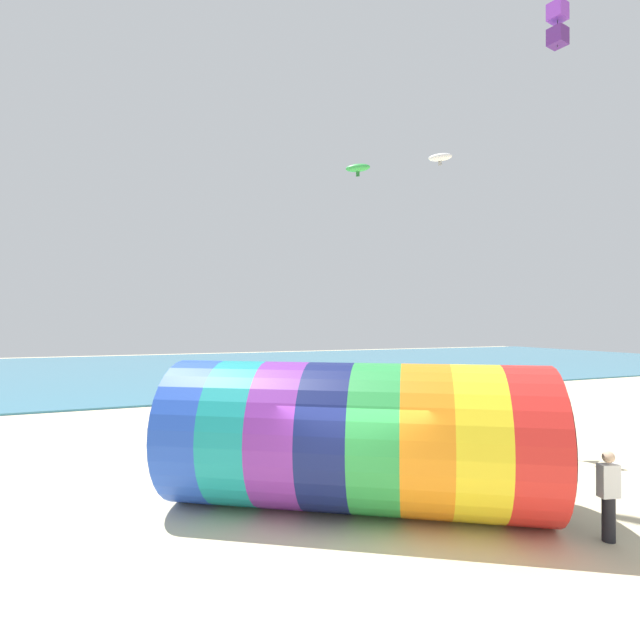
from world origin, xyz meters
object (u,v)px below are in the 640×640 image
(kite_handler, at_px, (609,495))
(bystander_near_water, at_px, (354,399))
(kite_green_parafoil, at_px, (358,168))
(beach_flag, at_px, (547,377))
(kite_purple_box, at_px, (558,24))
(kite_white_parafoil, at_px, (440,157))
(giant_inflatable_tube, at_px, (356,436))

(kite_handler, relative_size, bystander_near_water, 0.95)
(kite_green_parafoil, height_order, bystander_near_water, kite_green_parafoil)
(bystander_near_water, distance_m, beach_flag, 7.99)
(bystander_near_water, bearing_deg, kite_handler, -93.46)
(bystander_near_water, bearing_deg, kite_purple_box, -48.78)
(kite_white_parafoil, xyz_separation_m, bystander_near_water, (-1.04, 4.60, -8.98))
(giant_inflatable_tube, bearing_deg, kite_white_parafoil, 38.47)
(kite_handler, distance_m, kite_purple_box, 16.41)
(giant_inflatable_tube, relative_size, beach_flag, 3.15)
(kite_purple_box, bearing_deg, kite_green_parafoil, 141.93)
(kite_white_parafoil, bearing_deg, kite_handler, -103.06)
(bystander_near_water, bearing_deg, kite_green_parafoil, -110.73)
(kite_handler, relative_size, beach_flag, 0.62)
(kite_handler, xyz_separation_m, beach_flag, (3.95, 5.11, 1.57))
(kite_green_parafoil, height_order, beach_flag, kite_green_parafoil)
(kite_green_parafoil, xyz_separation_m, bystander_near_water, (0.54, 1.43, -9.34))
(giant_inflatable_tube, distance_m, bystander_near_water, 10.04)
(giant_inflatable_tube, xyz_separation_m, kite_handler, (3.72, -3.31, -0.76))
(giant_inflatable_tube, xyz_separation_m, kite_purple_box, (9.61, 3.08, 13.16))
(kite_white_parafoil, bearing_deg, kite_purple_box, -17.36)
(kite_handler, xyz_separation_m, kite_green_parafoil, (0.20, 10.85, 9.39))
(kite_green_parafoil, relative_size, bystander_near_water, 0.55)
(kite_handler, relative_size, kite_white_parafoil, 2.06)
(kite_white_parafoil, height_order, bystander_near_water, kite_white_parafoil)
(kite_purple_box, xyz_separation_m, kite_green_parafoil, (-5.70, 4.46, -4.53))
(giant_inflatable_tube, bearing_deg, beach_flag, 13.23)
(kite_purple_box, bearing_deg, giant_inflatable_tube, -162.23)
(kite_white_parafoil, height_order, beach_flag, kite_white_parafoil)
(kite_handler, xyz_separation_m, bystander_near_water, (0.74, 12.27, 0.06))
(kite_white_parafoil, xyz_separation_m, kite_purple_box, (4.12, -1.29, 4.88))
(kite_white_parafoil, relative_size, bystander_near_water, 0.46)
(beach_flag, bearing_deg, bystander_near_water, 114.09)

